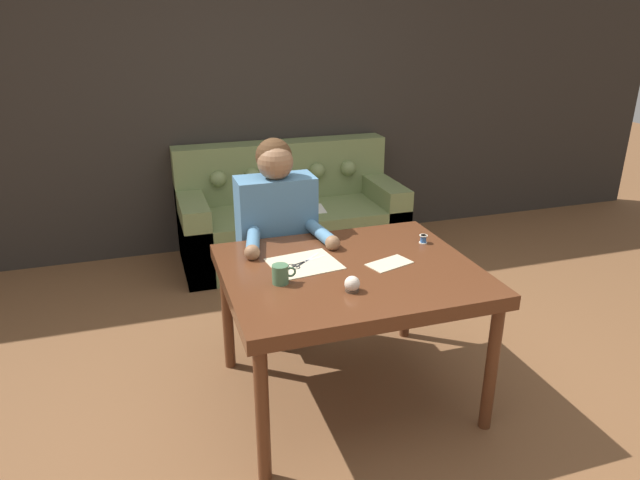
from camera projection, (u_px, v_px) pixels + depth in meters
name	position (u px, v px, depth m)	size (l,w,h in m)	color
ground_plane	(345.00, 395.00, 3.03)	(16.00, 16.00, 0.00)	brown
wall_back	(248.00, 92.00, 4.61)	(8.00, 0.06, 2.60)	#2D2823
dining_table	(350.00, 281.00, 2.80)	(1.22, 1.02, 0.74)	#562D19
couch	(290.00, 218.00, 4.68)	(1.77, 0.81, 0.91)	olive
person	(277.00, 244.00, 3.32)	(0.51, 0.58, 1.26)	#33281E
pattern_paper_main	(304.00, 264.00, 2.81)	(0.36, 0.32, 0.00)	beige
pattern_paper_offcut	(389.00, 264.00, 2.81)	(0.25, 0.18, 0.00)	beige
scissors	(301.00, 264.00, 2.81)	(0.22, 0.16, 0.01)	silver
mug	(281.00, 274.00, 2.60)	(0.11, 0.08, 0.09)	#47704C
thread_spool	(423.00, 239.00, 3.06)	(0.04, 0.04, 0.05)	#3366B2
pin_cushion	(352.00, 284.00, 2.53)	(0.07, 0.07, 0.07)	#4C3828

